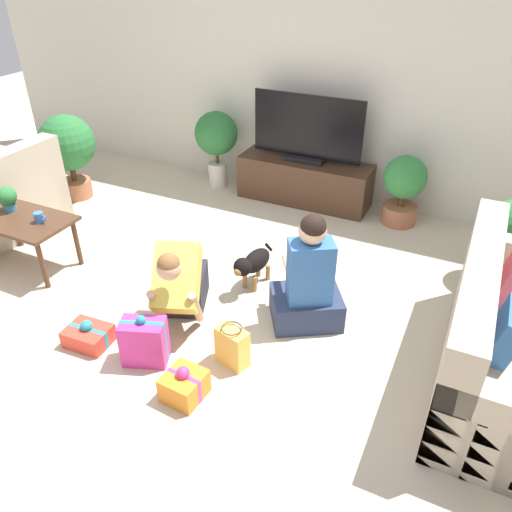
{
  "coord_description": "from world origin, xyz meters",
  "views": [
    {
      "loc": [
        1.92,
        -2.52,
        2.5
      ],
      "look_at": [
        0.5,
        0.4,
        0.45
      ],
      "focal_mm": 35.0,
      "sensor_mm": 36.0,
      "label": 1
    }
  ],
  "objects_px": {
    "person_sitting": "(308,285)",
    "potted_plant_corner_left": "(68,148)",
    "potted_plant_back_right": "(404,186)",
    "gift_box_b": "(88,335)",
    "gift_bag_a": "(232,346)",
    "tv_console": "(304,181)",
    "dog": "(253,263)",
    "gift_box_a": "(184,385)",
    "potted_plant_corner_right": "(507,235)",
    "tv": "(307,132)",
    "potted_plant_back_left": "(216,138)",
    "tabletop_plant": "(7,198)",
    "gift_box_c": "(144,341)",
    "mug": "(39,217)",
    "person_kneeling": "(181,282)",
    "coffee_table": "(23,225)"
  },
  "relations": [
    {
      "from": "potted_plant_back_left",
      "to": "gift_box_c",
      "type": "relative_size",
      "value": 2.24
    },
    {
      "from": "potted_plant_back_right",
      "to": "person_sitting",
      "type": "relative_size",
      "value": 0.77
    },
    {
      "from": "coffee_table",
      "to": "gift_box_b",
      "type": "distance_m",
      "value": 1.37
    },
    {
      "from": "gift_box_a",
      "to": "gift_box_c",
      "type": "relative_size",
      "value": 0.68
    },
    {
      "from": "potted_plant_corner_left",
      "to": "gift_box_c",
      "type": "bearing_deg",
      "value": -38.29
    },
    {
      "from": "dog",
      "to": "gift_box_c",
      "type": "bearing_deg",
      "value": -95.8
    },
    {
      "from": "coffee_table",
      "to": "potted_plant_back_left",
      "type": "height_order",
      "value": "potted_plant_back_left"
    },
    {
      "from": "potted_plant_corner_right",
      "to": "person_sitting",
      "type": "relative_size",
      "value": 0.78
    },
    {
      "from": "potted_plant_corner_right",
      "to": "tabletop_plant",
      "type": "relative_size",
      "value": 3.31
    },
    {
      "from": "tv_console",
      "to": "tv",
      "type": "bearing_deg",
      "value": 0.0
    },
    {
      "from": "tv",
      "to": "potted_plant_back_left",
      "type": "distance_m",
      "value": 1.1
    },
    {
      "from": "potted_plant_back_right",
      "to": "person_sitting",
      "type": "bearing_deg",
      "value": -98.55
    },
    {
      "from": "person_sitting",
      "to": "dog",
      "type": "height_order",
      "value": "person_sitting"
    },
    {
      "from": "tv_console",
      "to": "potted_plant_back_right",
      "type": "height_order",
      "value": "potted_plant_back_right"
    },
    {
      "from": "potted_plant_back_right",
      "to": "gift_box_b",
      "type": "xyz_separation_m",
      "value": [
        -1.63,
        -2.86,
        -0.34
      ]
    },
    {
      "from": "coffee_table",
      "to": "dog",
      "type": "xyz_separation_m",
      "value": [
        1.95,
        0.57,
        -0.18
      ]
    },
    {
      "from": "dog",
      "to": "gift_box_a",
      "type": "bearing_deg",
      "value": -75.56
    },
    {
      "from": "potted_plant_corner_right",
      "to": "gift_box_b",
      "type": "height_order",
      "value": "potted_plant_corner_right"
    },
    {
      "from": "person_kneeling",
      "to": "gift_box_b",
      "type": "height_order",
      "value": "person_kneeling"
    },
    {
      "from": "tv",
      "to": "gift_bag_a",
      "type": "distance_m",
      "value": 2.75
    },
    {
      "from": "coffee_table",
      "to": "potted_plant_back_left",
      "type": "relative_size",
      "value": 0.99
    },
    {
      "from": "person_sitting",
      "to": "potted_plant_corner_left",
      "type": "bearing_deg",
      "value": -48.22
    },
    {
      "from": "tv_console",
      "to": "potted_plant_corner_right",
      "type": "height_order",
      "value": "potted_plant_corner_right"
    },
    {
      "from": "tv",
      "to": "potted_plant_corner_right",
      "type": "bearing_deg",
      "value": -19.22
    },
    {
      "from": "potted_plant_back_left",
      "to": "mug",
      "type": "relative_size",
      "value": 7.42
    },
    {
      "from": "tv",
      "to": "gift_box_c",
      "type": "relative_size",
      "value": 3.03
    },
    {
      "from": "potted_plant_corner_left",
      "to": "dog",
      "type": "distance_m",
      "value": 2.73
    },
    {
      "from": "potted_plant_back_right",
      "to": "person_kneeling",
      "type": "distance_m",
      "value": 2.58
    },
    {
      "from": "gift_box_a",
      "to": "gift_box_c",
      "type": "height_order",
      "value": "gift_box_c"
    },
    {
      "from": "potted_plant_back_left",
      "to": "tabletop_plant",
      "type": "relative_size",
      "value": 3.99
    },
    {
      "from": "gift_bag_a",
      "to": "potted_plant_corner_right",
      "type": "bearing_deg",
      "value": 50.45
    },
    {
      "from": "potted_plant_back_right",
      "to": "gift_bag_a",
      "type": "height_order",
      "value": "potted_plant_back_right"
    },
    {
      "from": "potted_plant_back_right",
      "to": "gift_box_b",
      "type": "relative_size",
      "value": 2.2
    },
    {
      "from": "gift_box_a",
      "to": "potted_plant_corner_left",
      "type": "bearing_deg",
      "value": 143.99
    },
    {
      "from": "potted_plant_back_left",
      "to": "potted_plant_corner_right",
      "type": "relative_size",
      "value": 1.21
    },
    {
      "from": "potted_plant_corner_right",
      "to": "potted_plant_back_right",
      "type": "height_order",
      "value": "potted_plant_corner_right"
    },
    {
      "from": "potted_plant_corner_right",
      "to": "dog",
      "type": "xyz_separation_m",
      "value": [
        -1.85,
        -1.02,
        -0.21
      ]
    },
    {
      "from": "gift_box_c",
      "to": "potted_plant_corner_right",
      "type": "bearing_deg",
      "value": 45.21
    },
    {
      "from": "potted_plant_corner_right",
      "to": "tabletop_plant",
      "type": "bearing_deg",
      "value": -159.13
    },
    {
      "from": "tv",
      "to": "person_kneeling",
      "type": "xyz_separation_m",
      "value": [
        -0.1,
        -2.34,
        -0.47
      ]
    },
    {
      "from": "potted_plant_corner_right",
      "to": "person_sitting",
      "type": "height_order",
      "value": "person_sitting"
    },
    {
      "from": "gift_bag_a",
      "to": "tv_console",
      "type": "bearing_deg",
      "value": 100.59
    },
    {
      "from": "potted_plant_back_left",
      "to": "gift_box_b",
      "type": "xyz_separation_m",
      "value": [
        0.53,
        -2.86,
        -0.52
      ]
    },
    {
      "from": "tabletop_plant",
      "to": "potted_plant_corner_right",
      "type": "bearing_deg",
      "value": 20.87
    },
    {
      "from": "mug",
      "to": "dog",
      "type": "bearing_deg",
      "value": 17.48
    },
    {
      "from": "tabletop_plant",
      "to": "gift_bag_a",
      "type": "bearing_deg",
      "value": -8.92
    },
    {
      "from": "gift_box_b",
      "to": "tv",
      "type": "bearing_deg",
      "value": 79.28
    },
    {
      "from": "mug",
      "to": "tv",
      "type": "bearing_deg",
      "value": 56.29
    },
    {
      "from": "gift_box_b",
      "to": "mug",
      "type": "relative_size",
      "value": 2.75
    },
    {
      "from": "gift_box_c",
      "to": "coffee_table",
      "type": "bearing_deg",
      "value": 161.65
    }
  ]
}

